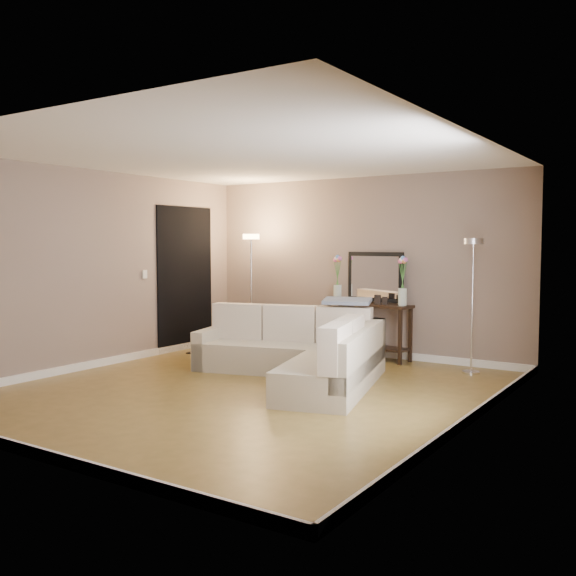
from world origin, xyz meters
The scene contains 23 objects.
floor centered at (0.00, 0.00, -0.01)m, with size 5.00×5.50×0.01m, color olive.
ceiling centered at (0.00, 0.00, 2.60)m, with size 5.00×5.50×0.01m, color white.
wall_back centered at (0.00, 2.76, 1.30)m, with size 5.00×0.02×2.60m, color gray.
wall_front centered at (0.00, -2.76, 1.30)m, with size 5.00×0.02×2.60m, color gray.
wall_left centered at (-2.51, 0.00, 1.30)m, with size 0.02×5.50×2.60m, color gray.
wall_right centered at (2.51, 0.00, 1.30)m, with size 0.02×5.50×2.60m, color gray.
baseboard_back centered at (0.00, 2.73, 0.05)m, with size 5.00×0.03×0.10m, color white.
baseboard_front centered at (0.00, -2.73, 0.05)m, with size 5.00×0.03×0.10m, color white.
baseboard_left centered at (-2.48, 0.00, 0.05)m, with size 0.03×5.50×0.10m, color white.
baseboard_right centered at (2.48, 0.00, 0.05)m, with size 0.03×5.50×0.10m, color white.
doorway centered at (-2.48, 1.70, 1.10)m, with size 0.02×1.20×2.20m, color black.
switch_plate centered at (-2.48, 0.85, 1.20)m, with size 0.02×0.08×0.12m, color white.
sectional_sofa centered at (0.18, 0.87, 0.31)m, with size 2.87×2.40×0.83m.
throw_blanket centered at (0.42, 1.54, 0.91)m, with size 0.60×0.34×0.05m, color slate.
console_table centered at (0.17, 2.53, 0.45)m, with size 1.32×0.50×0.79m.
leaning_mirror centered at (0.26, 2.68, 1.16)m, with size 0.91×0.15×0.71m.
table_decor centered at (0.24, 2.48, 0.83)m, with size 0.55×0.15×0.13m.
flower_vase_left centered at (-0.29, 2.58, 1.08)m, with size 0.15×0.13×0.68m.
flower_vase_right centered at (0.78, 2.45, 1.08)m, with size 0.15×0.13×0.68m.
floor_lamp_lit centered at (-1.60, 2.22, 1.26)m, with size 0.27×0.27×1.78m.
floor_lamp_unlit centered at (1.80, 2.28, 1.20)m, with size 0.28×0.28×1.70m.
charcoal_rug centered at (-1.67, 1.88, 0.01)m, with size 1.16×0.87×0.02m, color black.
black_bag centered at (-1.86, 1.76, 0.15)m, with size 0.33×0.23×0.21m, color black.
Camera 1 is at (4.24, -5.68, 1.64)m, focal length 40.00 mm.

